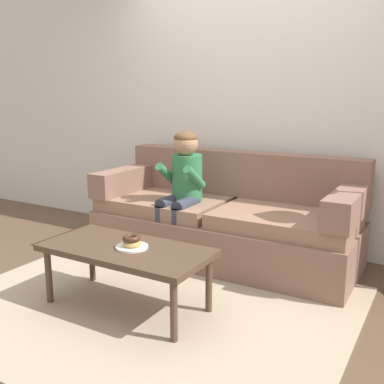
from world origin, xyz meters
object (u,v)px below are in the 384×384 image
at_px(person_child, 182,183).
at_px(donut, 132,243).
at_px(coffee_table, 126,253).
at_px(couch, 226,221).

distance_m(person_child, donut, 1.02).
xyz_separation_m(coffee_table, person_child, (-0.17, 0.98, 0.29)).
xyz_separation_m(person_child, donut, (0.21, -0.98, -0.21)).
bearing_deg(person_child, couch, 32.85).
relative_size(coffee_table, donut, 9.35).
height_order(couch, person_child, person_child).
bearing_deg(couch, person_child, -147.15).
bearing_deg(donut, couch, 85.17).
bearing_deg(person_child, donut, -77.67).
distance_m(coffee_table, person_child, 1.04).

